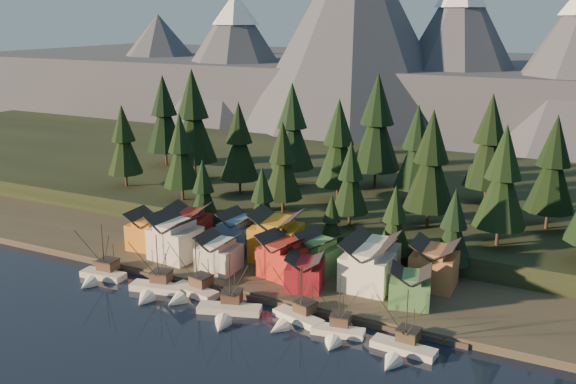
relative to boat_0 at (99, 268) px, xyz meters
The scene contains 45 objects.
ground 34.44m from the boat_0, 15.90° to the right, with size 500.00×500.00×0.00m, color black.
shore_strip 45.06m from the boat_0, 42.80° to the left, with size 400.00×50.00×1.50m, color #373428.
hillside 87.10m from the boat_0, 67.71° to the left, with size 420.00×100.00×6.00m, color black.
dock 33.85m from the boat_0, 12.11° to the left, with size 80.00×4.00×1.00m, color #4B3E35.
mountain_ridge 207.54m from the boat_0, 81.96° to the left, with size 560.00×190.00×90.00m.
boat_0 is the anchor object (origin of this frame).
boat_1 14.09m from the boat_0, ahead, with size 11.39×12.01×12.64m.
boat_2 21.27m from the boat_0, ahead, with size 10.52×11.13×12.64m.
boat_3 31.88m from the boat_0, ahead, with size 12.29×12.77×12.31m.
boat_4 43.73m from the boat_0, ahead, with size 10.45×10.93×11.54m.
boat_5 52.41m from the boat_0, ahead, with size 9.53×10.11×11.16m.
boat_6 63.74m from the boat_0, ahead, with size 11.08×11.93×11.79m.
house_front_0 16.52m from the boat_0, 88.97° to the left, with size 9.08×8.64×8.54m.
house_front_1 16.97m from the boat_0, 56.96° to the left, with size 10.27×9.94×9.74m.
house_front_2 24.46m from the boat_0, 30.83° to the left, with size 7.80×7.86×7.51m.
house_front_3 37.61m from the boat_0, 24.73° to the left, with size 10.14×9.84×8.67m.
house_front_4 42.32m from the boat_0, 16.60° to the left, with size 8.34×8.72×6.88m.
house_front_5 54.14m from the boat_0, 18.49° to the left, with size 9.28×8.46×9.63m.
house_front_6 62.22m from the boat_0, 13.22° to the left, with size 8.51×8.21×7.16m.
house_back_0 23.22m from the boat_0, 72.84° to the left, with size 10.09×9.83×9.35m.
house_back_1 30.82m from the boat_0, 51.04° to the left, with size 8.76×8.85×8.94m.
house_back_2 36.95m from the boat_0, 38.89° to the left, with size 11.02×10.31×10.64m.
house_back_3 44.79m from the boat_0, 27.94° to the left, with size 9.26×8.60×8.04m.
house_back_4 55.78m from the boat_0, 24.02° to the left, with size 9.19×8.87×9.42m.
house_back_5 66.82m from the boat_0, 21.10° to the left, with size 8.49×8.59×9.29m.
tree_hill_0 53.91m from the boat_0, 124.22° to the left, with size 9.78×9.78×22.79m.
tree_hill_1 64.45m from the boat_0, 106.15° to the left, with size 13.62×13.62×31.72m.
tree_hill_2 42.27m from the boat_0, 100.23° to the left, with size 9.67×9.67×22.52m.
tree_hill_3 53.43m from the boat_0, 86.57° to the left, with size 10.55×10.55×24.58m.
tree_hill_4 69.19m from the boat_0, 80.45° to the left, with size 12.25×12.25×28.54m.
tree_hill_5 48.32m from the boat_0, 62.61° to the left, with size 9.58×9.58×22.31m.
tree_hill_6 65.21m from the boat_0, 62.42° to the left, with size 11.30×11.30×26.33m.
tree_hill_7 56.67m from the boat_0, 44.67° to the left, with size 8.35×8.35×19.45m.
tree_hill_8 80.16m from the boat_0, 53.08° to the left, with size 10.79×10.79×25.13m.
tree_hill_9 73.71m from the boat_0, 39.64° to the left, with size 11.45×11.45×26.67m.
tree_hill_10 96.47m from the boat_0, 48.24° to the left, with size 11.95×11.95×27.84m.
tree_hill_11 83.64m from the boat_0, 29.74° to the left, with size 10.93×10.93×25.47m.
tree_hill_12 98.77m from the boat_0, 35.60° to the left, with size 11.03×11.03×25.71m.
tree_hill_15 82.38m from the boat_0, 65.53° to the left, with size 13.47×13.47×31.38m.
tree_hill_16 79.30m from the boat_0, 117.01° to the left, with size 12.19×12.19×28.40m.
tree_shore_0 32.25m from the boat_0, 80.65° to the left, with size 7.79×7.79×18.14m.
tree_shore_1 38.15m from the boat_0, 55.49° to the left, with size 7.73×7.73×18.01m.
tree_shore_2 49.24m from the boat_0, 38.81° to the left, with size 5.89×5.89×13.73m.
tree_shore_3 60.96m from the boat_0, 30.45° to the left, with size 7.50×7.50×17.48m.
tree_shore_4 71.53m from the boat_0, 25.53° to the left, with size 7.85×7.85×18.30m.
Camera 1 is at (55.99, -81.22, 52.45)m, focal length 40.00 mm.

